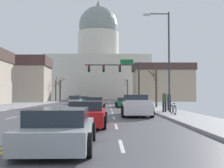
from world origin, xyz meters
name	(u,v)px	position (x,y,z in m)	size (l,w,h in m)	color
ground	(69,114)	(0.00, 0.00, 0.02)	(20.00, 180.00, 0.20)	#4B4B50
signal_gantry	(119,72)	(4.73, 17.23, 4.81)	(7.91, 0.41, 6.49)	#28282D
street_lamp_right	(166,53)	(7.93, 0.42, 5.05)	(2.20, 0.24, 8.36)	#333338
capitol_building	(98,66)	(0.00, 70.36, 10.99)	(32.47, 22.72, 33.60)	beige
sedan_near_00	(124,103)	(5.14, 12.53, 0.57)	(2.12, 4.59, 1.20)	#1E7247
sedan_near_01	(95,104)	(1.78, 5.68, 0.62)	(2.16, 4.31, 1.33)	#B71414
pickup_truck_near_02	(136,106)	(5.24, -1.35, 0.72)	(2.41, 5.68, 1.58)	silver
sedan_near_03	(87,114)	(2.02, -8.32, 0.59)	(2.06, 4.45, 1.28)	#B71414
sedan_near_04	(59,129)	(1.61, -14.09, 0.57)	(2.12, 4.23, 1.20)	#9EA3A8
sedan_oncoming_00	(75,101)	(-2.05, 21.95, 0.56)	(2.01, 4.34, 1.23)	silver
sedan_oncoming_01	(85,99)	(-1.61, 34.86, 0.56)	(2.07, 4.34, 1.18)	#1E7247
sedan_oncoming_02	(72,99)	(-5.27, 44.13, 0.59)	(2.12, 4.64, 1.25)	#6B6056
sedan_oncoming_03	(77,98)	(-5.13, 53.21, 0.59)	(2.04, 4.43, 1.27)	navy
flank_building_00	(16,79)	(-15.99, 35.73, 4.76)	(13.73, 7.83, 9.40)	#B2A38E
flank_building_03	(163,83)	(15.59, 40.07, 4.25)	(13.41, 7.79, 8.39)	tan
bare_tree_00	(127,89)	(8.63, 54.24, 2.99)	(1.15, 1.11, 5.75)	brown
bare_tree_01	(56,89)	(-8.21, 38.53, 2.70)	(1.93, 1.64, 5.50)	#4C3D2D
bare_tree_02	(156,85)	(8.68, 9.54, 2.66)	(0.87, 2.49, 4.74)	#4C3D2D
bare_tree_03	(60,90)	(-8.01, 42.89, 2.69)	(1.64, 2.12, 5.22)	#423328
pedestrian_00	(169,100)	(8.80, 3.18, 1.08)	(0.35, 0.34, 1.68)	black
pedestrian_01	(164,100)	(7.86, 0.75, 1.10)	(0.35, 0.34, 1.73)	black
bicycle_parked	(173,109)	(7.94, -1.97, 0.49)	(0.12, 1.77, 0.85)	black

